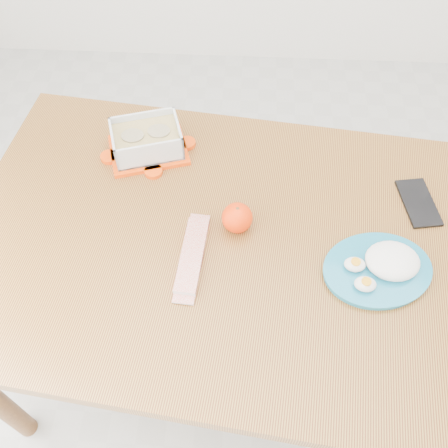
# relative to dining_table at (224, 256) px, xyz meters

# --- Properties ---
(ground) EXTENTS (3.50, 3.50, 0.00)m
(ground) POSITION_rel_dining_table_xyz_m (0.21, 0.04, -0.66)
(ground) COLOR #B7B7B2
(ground) RESTS_ON ground
(dining_table) EXTENTS (1.44, 1.05, 0.75)m
(dining_table) POSITION_rel_dining_table_xyz_m (0.00, 0.00, 0.00)
(dining_table) COLOR olive
(dining_table) RESTS_ON ground
(food_container) EXTENTS (0.25, 0.22, 0.09)m
(food_container) POSITION_rel_dining_table_xyz_m (-0.23, 0.29, 0.13)
(food_container) COLOR #F74407
(food_container) RESTS_ON dining_table
(orange_fruit) EXTENTS (0.08, 0.08, 0.08)m
(orange_fruit) POSITION_rel_dining_table_xyz_m (0.03, 0.04, 0.13)
(orange_fruit) COLOR #FF3905
(orange_fruit) RESTS_ON dining_table
(rice_plate) EXTENTS (0.32, 0.32, 0.07)m
(rice_plate) POSITION_rel_dining_table_xyz_m (0.38, -0.07, 0.11)
(rice_plate) COLOR #1A7090
(rice_plate) RESTS_ON dining_table
(candy_bar) EXTENTS (0.07, 0.22, 0.02)m
(candy_bar) POSITION_rel_dining_table_xyz_m (-0.07, -0.06, 0.10)
(candy_bar) COLOR red
(candy_bar) RESTS_ON dining_table
(smartphone) EXTENTS (0.10, 0.17, 0.01)m
(smartphone) POSITION_rel_dining_table_xyz_m (0.51, 0.14, 0.09)
(smartphone) COLOR black
(smartphone) RESTS_ON dining_table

